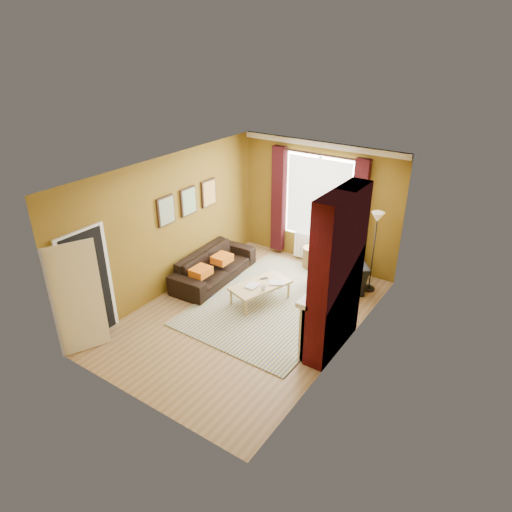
% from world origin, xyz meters
% --- Properties ---
extents(ground, '(5.50, 5.50, 0.00)m').
position_xyz_m(ground, '(0.00, 0.00, 0.00)').
color(ground, olive).
rests_on(ground, ground).
extents(room_walls, '(3.82, 5.54, 2.83)m').
position_xyz_m(room_walls, '(0.64, 0.28, 1.39)').
color(room_walls, brown).
rests_on(room_walls, ground).
extents(striped_rug, '(2.62, 3.61, 0.02)m').
position_xyz_m(striped_rug, '(0.21, 0.62, 0.01)').
color(striped_rug, '#33588C').
rests_on(striped_rug, ground).
extents(sofa, '(0.98, 2.20, 0.63)m').
position_xyz_m(sofa, '(-1.42, 0.73, 0.31)').
color(sofa, black).
rests_on(sofa, ground).
extents(armchair, '(1.40, 1.38, 0.68)m').
position_xyz_m(armchair, '(1.00, 1.79, 0.34)').
color(armchair, black).
rests_on(armchair, ground).
extents(coffee_table, '(0.94, 1.32, 0.40)m').
position_xyz_m(coffee_table, '(-0.08, 0.52, 0.36)').
color(coffee_table, tan).
rests_on(coffee_table, ground).
extents(wicker_stool, '(0.44, 0.44, 0.49)m').
position_xyz_m(wicker_stool, '(0.06, 2.40, 0.24)').
color(wicker_stool, olive).
rests_on(wicker_stool, ground).
extents(floor_lamp, '(0.30, 0.30, 1.73)m').
position_xyz_m(floor_lamp, '(1.55, 2.18, 1.36)').
color(floor_lamp, black).
rests_on(floor_lamp, ground).
extents(book_a, '(0.22, 0.29, 0.03)m').
position_xyz_m(book_a, '(-0.27, 0.36, 0.41)').
color(book_a, '#999999').
rests_on(book_a, coffee_table).
extents(book_b, '(0.38, 0.36, 0.02)m').
position_xyz_m(book_b, '(0.11, 0.83, 0.41)').
color(book_b, '#999999').
rests_on(book_b, coffee_table).
extents(mug, '(0.14, 0.14, 0.09)m').
position_xyz_m(mug, '(0.10, 0.35, 0.44)').
color(mug, '#999999').
rests_on(mug, coffee_table).
extents(tv_remote, '(0.13, 0.15, 0.02)m').
position_xyz_m(tv_remote, '(-0.13, 0.74, 0.41)').
color(tv_remote, '#252527').
rests_on(tv_remote, coffee_table).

